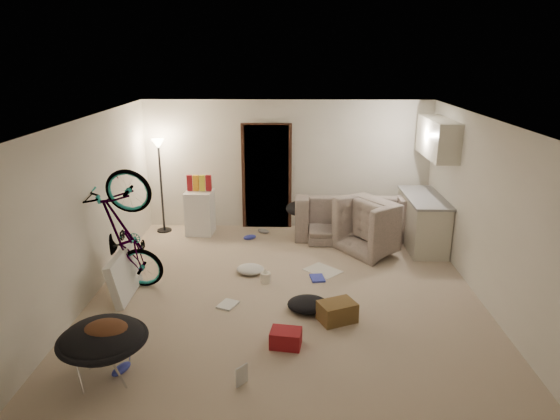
{
  "coord_description": "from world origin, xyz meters",
  "views": [
    {
      "loc": [
        0.06,
        -6.49,
        3.34
      ],
      "look_at": [
        -0.09,
        0.6,
        1.09
      ],
      "focal_mm": 32.0,
      "sensor_mm": 36.0,
      "label": 1
    }
  ],
  "objects_px": {
    "floor_lamp": "(160,166)",
    "tv_box": "(124,275)",
    "sofa": "(351,220)",
    "drink_case_b": "(286,338)",
    "kitchen_counter": "(422,222)",
    "juicer": "(266,277)",
    "armchair": "(381,230)",
    "mini_fridge": "(200,212)",
    "saucer_chair": "(104,346)",
    "bicycle": "(127,258)",
    "drink_case_a": "(337,312)"
  },
  "relations": [
    {
      "from": "kitchen_counter",
      "to": "tv_box",
      "type": "relative_size",
      "value": 1.59
    },
    {
      "from": "armchair",
      "to": "tv_box",
      "type": "relative_size",
      "value": 1.13
    },
    {
      "from": "floor_lamp",
      "to": "mini_fridge",
      "type": "relative_size",
      "value": 2.16
    },
    {
      "from": "saucer_chair",
      "to": "juicer",
      "type": "bearing_deg",
      "value": 56.3
    },
    {
      "from": "tv_box",
      "to": "kitchen_counter",
      "type": "bearing_deg",
      "value": 23.15
    },
    {
      "from": "armchair",
      "to": "juicer",
      "type": "bearing_deg",
      "value": 91.6
    },
    {
      "from": "bicycle",
      "to": "drink_case_a",
      "type": "distance_m",
      "value": 3.11
    },
    {
      "from": "armchair",
      "to": "juicer",
      "type": "height_order",
      "value": "armchair"
    },
    {
      "from": "armchair",
      "to": "tv_box",
      "type": "height_order",
      "value": "armchair"
    },
    {
      "from": "floor_lamp",
      "to": "armchair",
      "type": "bearing_deg",
      "value": -11.46
    },
    {
      "from": "kitchen_counter",
      "to": "bicycle",
      "type": "distance_m",
      "value": 5.09
    },
    {
      "from": "kitchen_counter",
      "to": "juicer",
      "type": "height_order",
      "value": "kitchen_counter"
    },
    {
      "from": "drink_case_a",
      "to": "kitchen_counter",
      "type": "bearing_deg",
      "value": 33.17
    },
    {
      "from": "armchair",
      "to": "saucer_chair",
      "type": "xyz_separation_m",
      "value": [
        -3.56,
        -3.8,
        0.05
      ]
    },
    {
      "from": "mini_fridge",
      "to": "drink_case_a",
      "type": "distance_m",
      "value": 4.02
    },
    {
      "from": "armchair",
      "to": "kitchen_counter",
      "type": "bearing_deg",
      "value": -111.19
    },
    {
      "from": "mini_fridge",
      "to": "saucer_chair",
      "type": "distance_m",
      "value": 4.53
    },
    {
      "from": "floor_lamp",
      "to": "kitchen_counter",
      "type": "xyz_separation_m",
      "value": [
        4.83,
        -0.65,
        -0.87
      ]
    },
    {
      "from": "sofa",
      "to": "armchair",
      "type": "relative_size",
      "value": 1.98
    },
    {
      "from": "drink_case_a",
      "to": "juicer",
      "type": "distance_m",
      "value": 1.49
    },
    {
      "from": "sofa",
      "to": "armchair",
      "type": "bearing_deg",
      "value": 126.53
    },
    {
      "from": "kitchen_counter",
      "to": "drink_case_b",
      "type": "bearing_deg",
      "value": -126.06
    },
    {
      "from": "kitchen_counter",
      "to": "drink_case_a",
      "type": "xyz_separation_m",
      "value": [
        -1.75,
        -2.71,
        -0.31
      ]
    },
    {
      "from": "tv_box",
      "to": "mini_fridge",
      "type": "bearing_deg",
      "value": 75.93
    },
    {
      "from": "sofa",
      "to": "juicer",
      "type": "distance_m",
      "value": 2.56
    },
    {
      "from": "bicycle",
      "to": "tv_box",
      "type": "distance_m",
      "value": 0.26
    },
    {
      "from": "mini_fridge",
      "to": "drink_case_b",
      "type": "height_order",
      "value": "mini_fridge"
    },
    {
      "from": "saucer_chair",
      "to": "juicer",
      "type": "relative_size",
      "value": 4.17
    },
    {
      "from": "floor_lamp",
      "to": "tv_box",
      "type": "relative_size",
      "value": 1.92
    },
    {
      "from": "sofa",
      "to": "drink_case_b",
      "type": "relative_size",
      "value": 5.87
    },
    {
      "from": "sofa",
      "to": "armchair",
      "type": "distance_m",
      "value": 0.78
    },
    {
      "from": "tv_box",
      "to": "juicer",
      "type": "height_order",
      "value": "tv_box"
    },
    {
      "from": "tv_box",
      "to": "juicer",
      "type": "bearing_deg",
      "value": 12.64
    },
    {
      "from": "floor_lamp",
      "to": "armchair",
      "type": "height_order",
      "value": "floor_lamp"
    },
    {
      "from": "bicycle",
      "to": "kitchen_counter",
      "type": "bearing_deg",
      "value": -63.95
    },
    {
      "from": "floor_lamp",
      "to": "sofa",
      "type": "bearing_deg",
      "value": -3.17
    },
    {
      "from": "kitchen_counter",
      "to": "juicer",
      "type": "relative_size",
      "value": 6.69
    },
    {
      "from": "bicycle",
      "to": "armchair",
      "type": "bearing_deg",
      "value": -62.37
    },
    {
      "from": "mini_fridge",
      "to": "juicer",
      "type": "relative_size",
      "value": 3.73
    },
    {
      "from": "floor_lamp",
      "to": "armchair",
      "type": "relative_size",
      "value": 1.69
    },
    {
      "from": "drink_case_a",
      "to": "drink_case_b",
      "type": "relative_size",
      "value": 1.27
    },
    {
      "from": "saucer_chair",
      "to": "juicer",
      "type": "distance_m",
      "value": 2.87
    },
    {
      "from": "sofa",
      "to": "tv_box",
      "type": "relative_size",
      "value": 2.24
    },
    {
      "from": "tv_box",
      "to": "drink_case_a",
      "type": "height_order",
      "value": "tv_box"
    },
    {
      "from": "drink_case_b",
      "to": "drink_case_a",
      "type": "bearing_deg",
      "value": 51.05
    },
    {
      "from": "tv_box",
      "to": "floor_lamp",
      "type": "bearing_deg",
      "value": 91.76
    },
    {
      "from": "armchair",
      "to": "saucer_chair",
      "type": "bearing_deg",
      "value": 102.71
    },
    {
      "from": "armchair",
      "to": "juicer",
      "type": "xyz_separation_m",
      "value": [
        -1.98,
        -1.42,
        -0.26
      ]
    },
    {
      "from": "drink_case_b",
      "to": "juicer",
      "type": "relative_size",
      "value": 1.61
    },
    {
      "from": "mini_fridge",
      "to": "drink_case_a",
      "type": "height_order",
      "value": "mini_fridge"
    }
  ]
}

